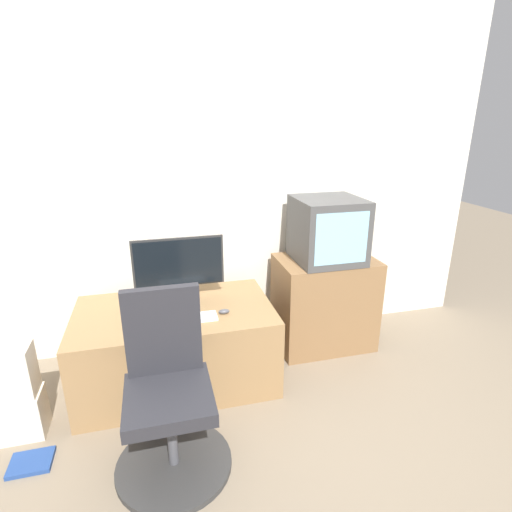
# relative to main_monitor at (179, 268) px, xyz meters

# --- Properties ---
(ground_plane) EXTENTS (12.00, 12.00, 0.00)m
(ground_plane) POSITION_rel_main_monitor_xyz_m (0.24, -0.96, -0.75)
(ground_plane) COLOR #7F705B
(wall_back) EXTENTS (4.40, 0.05, 2.60)m
(wall_back) POSITION_rel_main_monitor_xyz_m (0.24, 0.36, 0.55)
(wall_back) COLOR silver
(wall_back) RESTS_ON ground_plane
(desk) EXTENTS (1.25, 0.73, 0.53)m
(desk) POSITION_rel_main_monitor_xyz_m (-0.06, -0.16, -0.48)
(desk) COLOR #937047
(desk) RESTS_ON ground_plane
(side_stand) EXTENTS (0.72, 0.47, 0.70)m
(side_stand) POSITION_rel_main_monitor_xyz_m (1.07, 0.04, -0.40)
(side_stand) COLOR olive
(side_stand) RESTS_ON ground_plane
(main_monitor) EXTENTS (0.59, 0.22, 0.43)m
(main_monitor) POSITION_rel_main_monitor_xyz_m (0.00, 0.00, 0.00)
(main_monitor) COLOR #2D2D2D
(main_monitor) RESTS_ON desk
(keyboard) EXTENTS (0.32, 0.12, 0.01)m
(keyboard) POSITION_rel_main_monitor_xyz_m (0.03, -0.32, -0.21)
(keyboard) COLOR white
(keyboard) RESTS_ON desk
(mouse) EXTENTS (0.07, 0.04, 0.03)m
(mouse) POSITION_rel_main_monitor_xyz_m (0.25, -0.30, -0.20)
(mouse) COLOR #4C4C51
(mouse) RESTS_ON desk
(crt_tv) EXTENTS (0.46, 0.46, 0.45)m
(crt_tv) POSITION_rel_main_monitor_xyz_m (1.06, 0.02, 0.18)
(crt_tv) COLOR #474747
(crt_tv) RESTS_ON side_stand
(office_chair) EXTENTS (0.58, 0.58, 0.92)m
(office_chair) POSITION_rel_main_monitor_xyz_m (-0.14, -0.83, -0.39)
(office_chair) COLOR #333333
(office_chair) RESTS_ON ground_plane
(cardboard_box_lower) EXTENTS (0.26, 0.18, 0.26)m
(cardboard_box_lower) POSITION_rel_main_monitor_xyz_m (-0.95, -0.44, -0.62)
(cardboard_box_lower) COLOR beige
(cardboard_box_lower) RESTS_ON ground_plane
(cardboard_box_upper) EXTENTS (0.24, 0.17, 0.29)m
(cardboard_box_upper) POSITION_rel_main_monitor_xyz_m (-0.95, -0.44, -0.34)
(cardboard_box_upper) COLOR beige
(cardboard_box_upper) RESTS_ON cardboard_box_lower
(book) EXTENTS (0.21, 0.16, 0.02)m
(book) POSITION_rel_main_monitor_xyz_m (-0.85, -0.68, -0.73)
(book) COLOR navy
(book) RESTS_ON ground_plane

